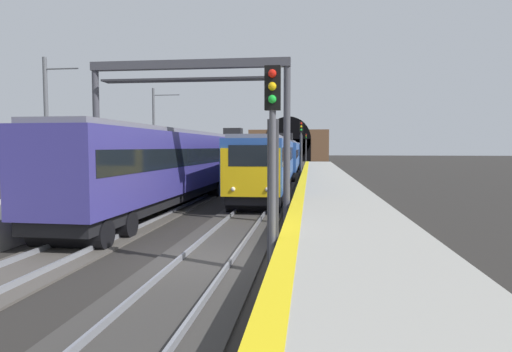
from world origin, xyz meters
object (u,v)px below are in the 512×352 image
object	(u,v)px
train_adjacent_platform	(234,156)
catenary_mast_far	(47,132)
catenary_mast_near	(154,135)
railway_signal_near	(273,150)
train_main_approaching	(285,156)
overhead_signal_gantry	(189,101)
railway_signal_far	(306,146)
railway_signal_mid	(301,145)

from	to	relation	value
train_adjacent_platform	catenary_mast_far	bearing A→B (deg)	164.00
train_adjacent_platform	catenary_mast_far	distance (m)	20.88
catenary_mast_near	catenary_mast_far	world-z (taller)	catenary_mast_near
train_adjacent_platform	railway_signal_near	bearing A→B (deg)	-166.89
train_main_approaching	overhead_signal_gantry	size ratio (longest dim) A/B	6.73
railway_signal_far	catenary_mast_far	world-z (taller)	catenary_mast_far
catenary_mast_far	train_main_approaching	bearing A→B (deg)	-22.00
railway_signal_near	railway_signal_far	xyz separation A→B (m)	(74.68, -0.00, 0.39)
train_main_approaching	railway_signal_mid	world-z (taller)	railway_signal_mid
railway_signal_mid	railway_signal_far	bearing A→B (deg)	-180.00
train_main_approaching	train_adjacent_platform	size ratio (longest dim) A/B	0.97
train_main_approaching	railway_signal_far	world-z (taller)	railway_signal_far
train_main_approaching	railway_signal_far	size ratio (longest dim) A/B	9.74
train_adjacent_platform	railway_signal_near	world-z (taller)	railway_signal_near
train_main_approaching	railway_signal_far	distance (m)	37.82
train_main_approaching	catenary_mast_near	bearing A→B (deg)	-45.27
train_main_approaching	catenary_mast_near	size ratio (longest dim) A/B	6.87
railway_signal_near	railway_signal_mid	world-z (taller)	railway_signal_mid
railway_signal_near	railway_signal_mid	size ratio (longest dim) A/B	0.91
railway_signal_far	catenary_mast_far	bearing A→B (deg)	-11.07
railway_signal_mid	railway_signal_far	distance (m)	43.02
railway_signal_mid	catenary_mast_near	size ratio (longest dim) A/B	0.68
catenary_mast_near	catenary_mast_far	size ratio (longest dim) A/B	1.06
railway_signal_mid	catenary_mast_far	distance (m)	24.55
catenary_mast_near	catenary_mast_far	bearing A→B (deg)	179.95
train_main_approaching	train_adjacent_platform	world-z (taller)	train_adjacent_platform
railway_signal_far	overhead_signal_gantry	world-z (taller)	overhead_signal_gantry
railway_signal_far	overhead_signal_gantry	size ratio (longest dim) A/B	0.69
catenary_mast_near	train_main_approaching	bearing A→B (deg)	-44.58
overhead_signal_gantry	railway_signal_far	bearing A→B (deg)	-3.50
train_adjacent_platform	railway_signal_far	xyz separation A→B (m)	(44.24, -6.34, 1.17)
railway_signal_near	railway_signal_mid	xyz separation A→B (m)	(31.66, -0.00, 0.29)
train_adjacent_platform	railway_signal_near	distance (m)	31.10
train_main_approaching	railway_signal_near	size ratio (longest dim) A/B	11.08
train_main_approaching	railway_signal_far	bearing A→B (deg)	176.44
train_adjacent_platform	railway_signal_near	size ratio (longest dim) A/B	11.48
train_adjacent_platform	catenary_mast_near	world-z (taller)	catenary_mast_near
catenary_mast_far	catenary_mast_near	bearing A→B (deg)	-0.05
train_main_approaching	railway_signal_mid	bearing A→B (deg)	19.05
train_main_approaching	railway_signal_far	xyz separation A→B (m)	(37.75, -1.89, 1.32)
train_main_approaching	catenary_mast_near	xyz separation A→B (m)	(-10.80, 10.64, 2.08)
train_adjacent_platform	overhead_signal_gantry	size ratio (longest dim) A/B	6.97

